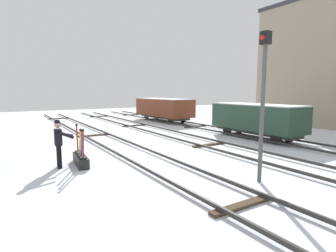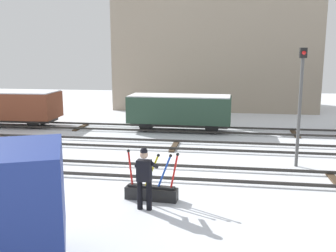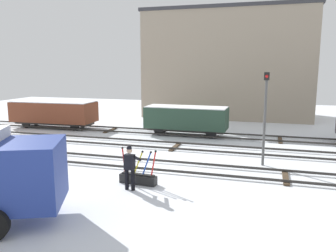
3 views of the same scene
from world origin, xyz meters
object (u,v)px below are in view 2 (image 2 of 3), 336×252
(switch_lever_frame, at_px, (152,191))
(freight_car_mid_siding, at_px, (3,105))
(signal_post, at_px, (300,96))
(rail_worker, at_px, (144,175))
(freight_car_back_track, at_px, (180,110))

(switch_lever_frame, relative_size, freight_car_mid_siding, 0.25)
(signal_post, bearing_deg, rail_worker, -134.91)
(switch_lever_frame, height_order, rail_worker, rail_worker)
(freight_car_back_track, bearing_deg, freight_car_mid_siding, -178.79)
(signal_post, relative_size, freight_car_mid_siding, 0.68)
(signal_post, height_order, freight_car_mid_siding, signal_post)
(switch_lever_frame, xyz_separation_m, freight_car_mid_siding, (-10.74, 10.01, 0.95))
(freight_car_back_track, relative_size, freight_car_mid_siding, 0.87)
(switch_lever_frame, bearing_deg, rail_worker, -89.60)
(signal_post, xyz_separation_m, freight_car_back_track, (-5.12, 5.94, -1.47))
(freight_car_back_track, bearing_deg, switch_lever_frame, -86.35)
(rail_worker, bearing_deg, signal_post, 49.87)
(signal_post, bearing_deg, freight_car_mid_siding, 158.93)
(rail_worker, bearing_deg, freight_car_back_track, 96.79)
(rail_worker, relative_size, signal_post, 0.39)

